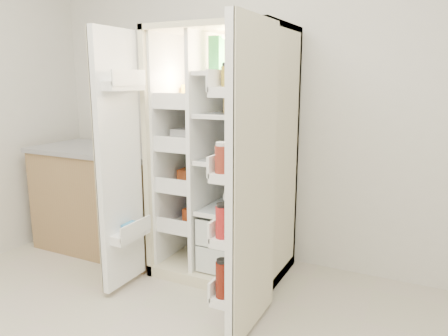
% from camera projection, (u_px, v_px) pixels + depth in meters
% --- Properties ---
extents(wall_back, '(4.00, 0.02, 2.70)m').
position_uv_depth(wall_back, '(269.00, 91.00, 3.26)').
color(wall_back, silver).
rests_on(wall_back, floor).
extents(refrigerator, '(0.92, 0.70, 1.80)m').
position_uv_depth(refrigerator, '(228.00, 174.00, 3.16)').
color(refrigerator, beige).
rests_on(refrigerator, floor).
extents(freezer_door, '(0.15, 0.40, 1.72)m').
position_uv_depth(freezer_door, '(119.00, 163.00, 2.83)').
color(freezer_door, white).
rests_on(freezer_door, floor).
extents(fridge_door, '(0.17, 0.58, 1.72)m').
position_uv_depth(fridge_door, '(249.00, 185.00, 2.32)').
color(fridge_door, white).
rests_on(fridge_door, floor).
extents(kitchen_counter, '(1.21, 0.65, 0.88)m').
position_uv_depth(kitchen_counter, '(107.00, 198.00, 3.62)').
color(kitchen_counter, olive).
rests_on(kitchen_counter, floor).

